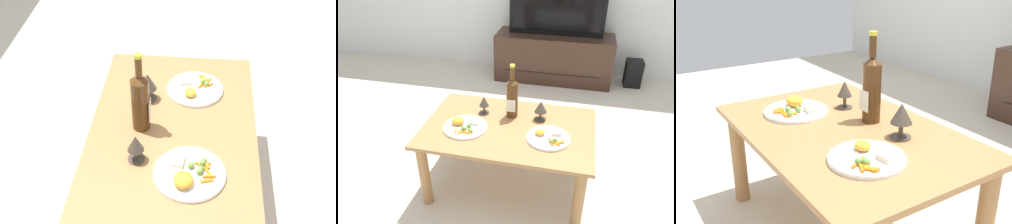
# 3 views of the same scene
# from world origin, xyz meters

# --- Properties ---
(ground_plane) EXTENTS (6.40, 6.40, 0.00)m
(ground_plane) POSITION_xyz_m (0.00, 0.00, 0.00)
(ground_plane) COLOR beige
(dining_table) EXTENTS (1.12, 0.73, 0.50)m
(dining_table) POSITION_xyz_m (0.00, 0.00, 0.41)
(dining_table) COLOR #9E7042
(dining_table) RESTS_ON ground_plane
(tv_stand) EXTENTS (1.34, 0.45, 0.55)m
(tv_stand) POSITION_xyz_m (0.10, 1.92, 0.27)
(tv_stand) COLOR #382319
(tv_stand) RESTS_ON ground_plane
(tv_screen) EXTENTS (1.06, 0.05, 0.57)m
(tv_screen) POSITION_xyz_m (0.10, 1.92, 0.83)
(tv_screen) COLOR black
(tv_screen) RESTS_ON tv_stand
(floor_speaker) EXTENTS (0.19, 0.19, 0.31)m
(floor_speaker) POSITION_xyz_m (1.02, 1.95, 0.15)
(floor_speaker) COLOR black
(floor_speaker) RESTS_ON ground_plane
(wine_bottle) EXTENTS (0.08, 0.08, 0.38)m
(wine_bottle) POSITION_xyz_m (-0.01, 0.14, 0.65)
(wine_bottle) COLOR #4C2D14
(wine_bottle) RESTS_ON dining_table
(goblet_left) EXTENTS (0.07, 0.07, 0.13)m
(goblet_left) POSITION_xyz_m (-0.21, 0.13, 0.58)
(goblet_left) COLOR #473D33
(goblet_left) RESTS_ON dining_table
(goblet_right) EXTENTS (0.09, 0.09, 0.14)m
(goblet_right) POSITION_xyz_m (0.19, 0.13, 0.59)
(goblet_right) COLOR #473D33
(goblet_right) RESTS_ON dining_table
(dinner_plate_left) EXTENTS (0.29, 0.29, 0.06)m
(dinner_plate_left) POSITION_xyz_m (-0.28, -0.08, 0.51)
(dinner_plate_left) COLOR white
(dinner_plate_left) RESTS_ON dining_table
(dinner_plate_right) EXTENTS (0.27, 0.27, 0.05)m
(dinner_plate_right) POSITION_xyz_m (0.27, -0.09, 0.51)
(dinner_plate_right) COLOR white
(dinner_plate_right) RESTS_ON dining_table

